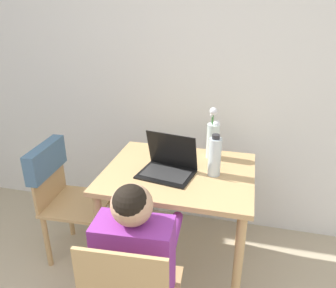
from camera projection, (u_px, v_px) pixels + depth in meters
wall_back at (188, 68)px, 2.36m from camera, size 6.40×0.05×2.50m
dining_table at (178, 187)px, 2.04m from camera, size 0.90×0.73×0.74m
chair_spare at (59, 183)px, 2.21m from camera, size 0.45×0.42×0.83m
person_seated at (137, 251)px, 1.51m from camera, size 0.38×0.44×1.01m
laptop at (168, 164)px, 1.96m from camera, size 0.35×0.29×0.24m
flower_vase at (213, 138)px, 2.12m from camera, size 0.08×0.08×0.35m
water_bottle at (215, 156)px, 1.91m from camera, size 0.08×0.08×0.26m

